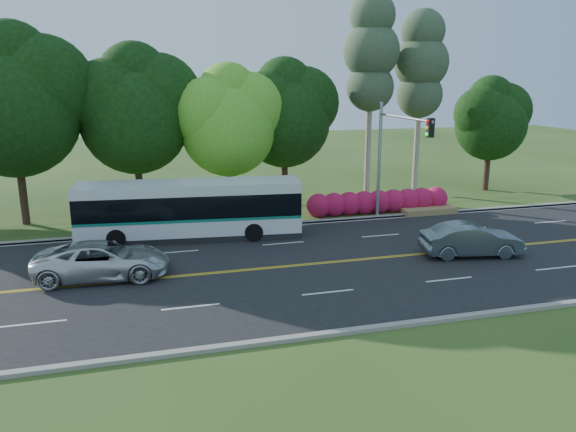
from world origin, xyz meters
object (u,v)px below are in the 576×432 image
object	(u,v)px
sedan	(472,240)
suv	(102,260)
traffic_signal	(394,145)
transit_bus	(190,211)

from	to	relation	value
sedan	suv	distance (m)	17.13
traffic_signal	transit_bus	bearing A→B (deg)	178.03
sedan	transit_bus	bearing A→B (deg)	72.73
transit_bus	traffic_signal	bearing A→B (deg)	3.93
transit_bus	sedan	world-z (taller)	transit_bus
transit_bus	sedan	size ratio (longest dim) A/B	2.47
traffic_signal	suv	distance (m)	16.93
traffic_signal	sedan	world-z (taller)	traffic_signal
sedan	suv	xyz separation A→B (m)	(-17.06, 1.56, -0.00)
transit_bus	sedan	distance (m)	14.43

